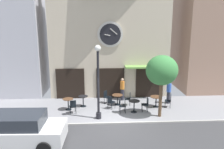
{
  "coord_description": "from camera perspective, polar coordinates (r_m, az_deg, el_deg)",
  "views": [
    {
      "loc": [
        -0.9,
        -11.75,
        5.58
      ],
      "look_at": [
        -0.11,
        2.35,
        2.35
      ],
      "focal_mm": 35.92,
      "sensor_mm": 36.0,
      "label": 1
    }
  ],
  "objects": [
    {
      "name": "ground_plane",
      "position": [
        12.91,
        1.13,
        -12.84
      ],
      "size": [
        26.74,
        9.7,
        0.13
      ],
      "color": "gray"
    },
    {
      "name": "clock_building",
      "position": [
        17.77,
        -0.67,
        12.41
      ],
      "size": [
        9.03,
        3.96,
        10.49
      ],
      "color": "beige",
      "rests_on": "ground_plane"
    },
    {
      "name": "neighbor_building_left",
      "position": [
        19.37,
        -25.25,
        15.52
      ],
      "size": [
        5.03,
        3.18,
        13.74
      ],
      "color": "#B2B2BC",
      "rests_on": "ground_plane"
    },
    {
      "name": "neighbor_building_right",
      "position": [
        21.04,
        23.63,
        11.75
      ],
      "size": [
        5.07,
        4.84,
        11.09
      ],
      "color": "#9E7A66",
      "rests_on": "ground_plane"
    },
    {
      "name": "street_lamp",
      "position": [
        13.01,
        -3.54,
        -2.04
      ],
      "size": [
        0.36,
        0.36,
        4.41
      ],
      "color": "black",
      "rests_on": "ground_plane"
    },
    {
      "name": "street_tree",
      "position": [
        13.47,
        12.57,
        0.95
      ],
      "size": [
        1.89,
        1.7,
        3.79
      ],
      "color": "brown",
      "rests_on": "ground_plane"
    },
    {
      "name": "cafe_table_near_door",
      "position": [
        15.1,
        -11.1,
        -6.89
      ],
      "size": [
        0.7,
        0.7,
        0.76
      ],
      "color": "black",
      "rests_on": "ground_plane"
    },
    {
      "name": "cafe_table_center_left",
      "position": [
        15.52,
        -7.36,
        -6.32
      ],
      "size": [
        0.64,
        0.64,
        0.75
      ],
      "color": "black",
      "rests_on": "ground_plane"
    },
    {
      "name": "cafe_table_center_right",
      "position": [
        15.69,
        1.38,
        -5.89
      ],
      "size": [
        0.74,
        0.74,
        0.73
      ],
      "color": "black",
      "rests_on": "ground_plane"
    },
    {
      "name": "cafe_table_leftmost",
      "position": [
        14.49,
        5.64,
        -7.49
      ],
      "size": [
        0.71,
        0.71,
        0.77
      ],
      "color": "black",
      "rests_on": "ground_plane"
    },
    {
      "name": "cafe_table_center",
      "position": [
        15.59,
        11.16,
        -6.19
      ],
      "size": [
        0.79,
        0.79,
        0.74
      ],
      "color": "black",
      "rests_on": "ground_plane"
    },
    {
      "name": "cafe_chair_under_awning",
      "position": [
        14.37,
        2.33,
        -7.7
      ],
      "size": [
        0.43,
        0.43,
        0.9
      ],
      "color": "black",
      "rests_on": "ground_plane"
    },
    {
      "name": "cafe_chair_left_end",
      "position": [
        14.99,
        -0.35,
        -6.8
      ],
      "size": [
        0.57,
        0.57,
        0.9
      ],
      "color": "black",
      "rests_on": "ground_plane"
    },
    {
      "name": "cafe_chair_by_entrance",
      "position": [
        16.02,
        -1.41,
        -5.5
      ],
      "size": [
        0.56,
        0.56,
        0.9
      ],
      "color": "black",
      "rests_on": "ground_plane"
    },
    {
      "name": "cafe_chair_near_lamp",
      "position": [
        14.76,
        8.66,
        -7.28
      ],
      "size": [
        0.41,
        0.41,
        0.9
      ],
      "color": "black",
      "rests_on": "ground_plane"
    },
    {
      "name": "cafe_chair_facing_wall",
      "position": [
        15.72,
        14.35,
        -6.27
      ],
      "size": [
        0.51,
        0.51,
        0.9
      ],
      "color": "black",
      "rests_on": "ground_plane"
    },
    {
      "name": "cafe_chair_outer",
      "position": [
        14.41,
        -9.94,
        -7.83
      ],
      "size": [
        0.49,
        0.49,
        0.9
      ],
      "color": "black",
      "rests_on": "ground_plane"
    },
    {
      "name": "cafe_chair_curbside",
      "position": [
        15.67,
        4.27,
        -5.96
      ],
      "size": [
        0.46,
        0.46,
        0.9
      ],
      "color": "black",
      "rests_on": "ground_plane"
    },
    {
      "name": "pedestrian_orange",
      "position": [
        16.57,
        2.65,
        -3.67
      ],
      "size": [
        0.42,
        0.42,
        1.67
      ],
      "color": "#2D2D38",
      "rests_on": "ground_plane"
    },
    {
      "name": "pedestrian_blue",
      "position": [
        16.4,
        14.24,
        -4.25
      ],
      "size": [
        0.4,
        0.4,
        1.67
      ],
      "color": "#2D2D38",
      "rests_on": "ground_plane"
    },
    {
      "name": "parked_car_white",
      "position": [
        11.54,
        -22.85,
        -12.87
      ],
      "size": [
        4.36,
        2.14,
        1.55
      ],
      "color": "white",
      "rests_on": "ground_plane"
    }
  ]
}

